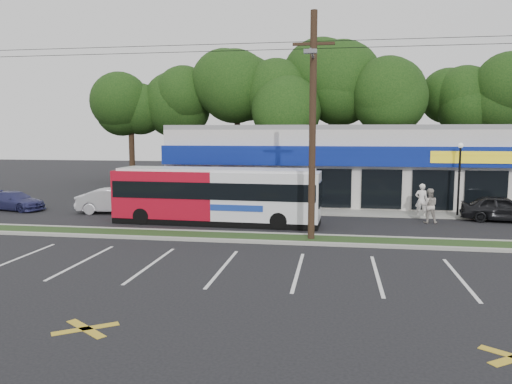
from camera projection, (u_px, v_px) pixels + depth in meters
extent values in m
plane|color=black|center=(241.00, 243.00, 21.83)|extent=(120.00, 120.00, 0.00)
cube|color=#1D3515|center=(245.00, 237.00, 22.80)|extent=(40.00, 1.60, 0.12)
cube|color=#9E9E93|center=(242.00, 241.00, 21.97)|extent=(40.00, 0.25, 0.14)
cube|color=#9E9E93|center=(248.00, 233.00, 23.63)|extent=(40.00, 0.25, 0.14)
cube|color=#9E9E93|center=(351.00, 213.00, 29.86)|extent=(32.00, 2.20, 0.10)
cube|color=beige|center=(356.00, 165.00, 36.35)|extent=(25.00, 12.00, 5.00)
cube|color=navy|center=(361.00, 156.00, 30.11)|extent=(25.00, 0.50, 1.20)
cube|color=black|center=(360.00, 189.00, 30.54)|extent=(24.00, 0.12, 2.40)
cube|color=yellow|center=(485.00, 157.00, 28.74)|extent=(6.00, 0.06, 0.70)
cube|color=gray|center=(357.00, 128.00, 36.03)|extent=(25.00, 12.00, 0.30)
cylinder|color=black|center=(312.00, 129.00, 21.74)|extent=(0.30, 0.30, 10.00)
cube|color=black|center=(314.00, 44.00, 21.31)|extent=(1.80, 0.12, 0.12)
cylinder|color=#59595E|center=(312.00, 54.00, 20.21)|extent=(0.10, 2.40, 0.10)
cube|color=#59595E|center=(310.00, 51.00, 18.94)|extent=(0.50, 0.25, 0.15)
cylinder|color=black|center=(245.00, 43.00, 21.77)|extent=(50.00, 0.02, 0.02)
cylinder|color=black|center=(245.00, 50.00, 21.81)|extent=(50.00, 0.02, 0.02)
cylinder|color=black|center=(459.00, 182.00, 28.48)|extent=(0.12, 0.12, 4.00)
sphere|color=silver|center=(461.00, 145.00, 28.23)|extent=(0.30, 0.30, 0.30)
cylinder|color=black|center=(132.00, 152.00, 49.50)|extent=(0.56, 0.56, 5.72)
sphere|color=black|center=(131.00, 95.00, 48.84)|extent=(6.76, 6.76, 6.76)
cylinder|color=black|center=(181.00, 153.00, 48.71)|extent=(0.56, 0.56, 5.72)
sphere|color=black|center=(180.00, 95.00, 48.05)|extent=(6.76, 6.76, 6.76)
cylinder|color=black|center=(231.00, 153.00, 47.92)|extent=(0.56, 0.56, 5.72)
sphere|color=black|center=(230.00, 94.00, 47.26)|extent=(6.76, 6.76, 6.76)
cylinder|color=black|center=(282.00, 153.00, 47.13)|extent=(0.56, 0.56, 5.72)
sphere|color=black|center=(283.00, 93.00, 46.47)|extent=(6.76, 6.76, 6.76)
cylinder|color=black|center=(336.00, 154.00, 46.34)|extent=(0.56, 0.56, 5.72)
sphere|color=black|center=(337.00, 93.00, 45.68)|extent=(6.76, 6.76, 6.76)
cylinder|color=black|center=(391.00, 154.00, 45.55)|extent=(0.56, 0.56, 5.72)
sphere|color=black|center=(393.00, 92.00, 44.88)|extent=(6.76, 6.76, 6.76)
cylinder|color=black|center=(448.00, 154.00, 44.76)|extent=(0.56, 0.56, 5.72)
sphere|color=black|center=(451.00, 91.00, 44.09)|extent=(6.76, 6.76, 6.76)
cylinder|color=black|center=(508.00, 155.00, 43.97)|extent=(0.56, 0.56, 5.72)
sphere|color=black|center=(512.00, 90.00, 43.30)|extent=(6.76, 6.76, 6.76)
cube|color=#AE0D21|center=(168.00, 193.00, 26.93)|extent=(5.54, 2.47, 2.50)
cube|color=white|center=(267.00, 196.00, 25.87)|extent=(5.54, 2.47, 2.50)
cube|color=black|center=(217.00, 220.00, 26.57)|extent=(10.99, 2.62, 0.32)
cube|color=black|center=(216.00, 189.00, 26.37)|extent=(10.78, 2.72, 0.86)
cube|color=black|center=(320.00, 194.00, 25.32)|extent=(0.13, 1.93, 1.27)
cube|color=#193899|center=(236.00, 208.00, 25.08)|extent=(2.73, 0.13, 0.32)
cube|color=white|center=(216.00, 170.00, 26.25)|extent=(10.44, 2.42, 0.16)
cylinder|color=black|center=(141.00, 216.00, 26.28)|extent=(0.88, 0.29, 0.87)
cylinder|color=black|center=(156.00, 210.00, 28.27)|extent=(0.88, 0.29, 0.87)
cylinder|color=black|center=(278.00, 221.00, 24.87)|extent=(0.88, 0.29, 0.87)
cylinder|color=black|center=(284.00, 214.00, 26.85)|extent=(0.88, 0.29, 0.87)
imported|color=black|center=(502.00, 208.00, 27.16)|extent=(4.40, 2.27, 1.43)
imported|color=#B4B6BC|center=(116.00, 201.00, 29.94)|extent=(4.68, 2.15, 1.49)
imported|color=navy|center=(15.00, 201.00, 31.11)|extent=(4.30, 2.49, 1.17)
imported|color=white|center=(421.00, 200.00, 28.53)|extent=(0.71, 0.48, 1.93)
imported|color=#BCB3A9|center=(429.00, 206.00, 26.64)|extent=(0.93, 0.74, 1.86)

